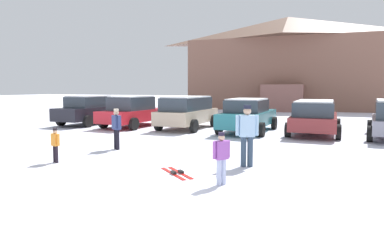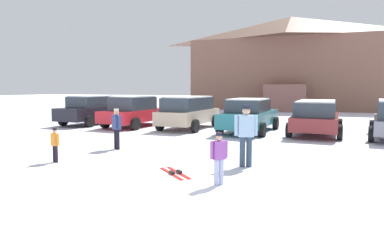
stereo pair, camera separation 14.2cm
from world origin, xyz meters
name	(u,v)px [view 1 (the left image)]	position (x,y,z in m)	size (l,w,h in m)	color
ground	(141,217)	(0.00, 0.00, 0.00)	(160.00, 160.00, 0.00)	silver
ski_lodge	(287,63)	(-0.91, 30.84, 4.63)	(19.36, 9.66, 9.14)	brown
parked_black_sedan	(91,110)	(-9.93, 11.55, 0.85)	(2.18, 4.77, 1.67)	black
parked_red_sedan	(133,111)	(-6.93, 11.28, 0.84)	(2.44, 4.53, 1.68)	red
parked_beige_suv	(187,111)	(-3.85, 11.51, 0.90)	(2.27, 4.44, 1.68)	tan
parked_teal_hatchback	(248,115)	(-0.65, 11.38, 0.82)	(2.32, 4.86, 1.61)	#24717A
parked_maroon_van	(315,116)	(2.37, 11.68, 0.85)	(2.31, 4.75, 1.55)	maroon
skier_child_in_orange_jacket	(55,143)	(-4.30, 2.70, 0.56)	(0.35, 0.21, 0.99)	black
skier_child_in_purple_jacket	(221,155)	(0.72, 2.27, 0.66)	(0.31, 0.34, 1.16)	#A5AFD1
skier_adult_in_blue_parka	(247,132)	(0.87, 4.19, 0.94)	(0.58, 0.37, 1.67)	#2E3F53
skier_teen_in_navy_coat	(116,127)	(-3.87, 5.11, 0.79)	(0.46, 0.35, 1.41)	black
pair_of_skis	(177,173)	(-0.59, 2.80, 0.02)	(1.18, 1.11, 0.08)	red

